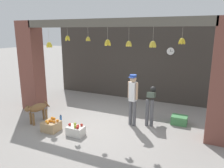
# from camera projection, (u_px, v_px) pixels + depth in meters

# --- Properties ---
(ground_plane) EXTENTS (60.00, 60.00, 0.00)m
(ground_plane) POSITION_uv_depth(u_px,v_px,m) (106.00, 125.00, 6.92)
(ground_plane) COLOR gray
(shop_back_wall) EXTENTS (7.71, 0.12, 3.25)m
(shop_back_wall) POSITION_uv_depth(u_px,v_px,m) (137.00, 62.00, 9.24)
(shop_back_wall) COLOR #38332D
(shop_back_wall) RESTS_ON ground_plane
(shop_pillar_left) EXTENTS (0.70, 0.60, 3.25)m
(shop_pillar_left) POSITION_uv_depth(u_px,v_px,m) (32.00, 66.00, 8.09)
(shop_pillar_left) COLOR brown
(shop_pillar_left) RESTS_ON ground_plane
(storefront_awning) EXTENTS (5.81, 0.30, 0.91)m
(storefront_awning) POSITION_uv_depth(u_px,v_px,m) (107.00, 24.00, 6.30)
(storefront_awning) COLOR #5B564C
(dog) EXTENTS (0.39, 0.91, 0.69)m
(dog) POSITION_uv_depth(u_px,v_px,m) (37.00, 109.00, 6.98)
(dog) COLOR brown
(dog) RESTS_ON ground_plane
(shopkeeper) EXTENTS (0.34, 0.28, 1.62)m
(shopkeeper) POSITION_uv_depth(u_px,v_px,m) (133.00, 96.00, 6.69)
(shopkeeper) COLOR #56565B
(shopkeeper) RESTS_ON ground_plane
(worker_stooping) EXTENTS (0.31, 0.85, 1.11)m
(worker_stooping) POSITION_uv_depth(u_px,v_px,m) (151.00, 101.00, 6.91)
(worker_stooping) COLOR #56565B
(worker_stooping) RESTS_ON ground_plane
(fruit_crate_oranges) EXTENTS (0.47, 0.44, 0.36)m
(fruit_crate_oranges) POSITION_uv_depth(u_px,v_px,m) (51.00, 126.00, 6.49)
(fruit_crate_oranges) COLOR tan
(fruit_crate_oranges) RESTS_ON ground_plane
(fruit_crate_apples) EXTENTS (0.48, 0.33, 0.33)m
(fruit_crate_apples) POSITION_uv_depth(u_px,v_px,m) (76.00, 130.00, 6.21)
(fruit_crate_apples) COLOR silver
(fruit_crate_apples) RESTS_ON ground_plane
(produce_box_green) EXTENTS (0.49, 0.38, 0.27)m
(produce_box_green) POSITION_uv_depth(u_px,v_px,m) (179.00, 120.00, 6.95)
(produce_box_green) COLOR #42844C
(produce_box_green) RESTS_ON ground_plane
(water_bottle) EXTENTS (0.07, 0.07, 0.25)m
(water_bottle) POSITION_uv_depth(u_px,v_px,m) (61.00, 119.00, 7.11)
(water_bottle) COLOR #2D60AD
(water_bottle) RESTS_ON ground_plane
(wall_clock) EXTENTS (0.31, 0.03, 0.31)m
(wall_clock) POSITION_uv_depth(u_px,v_px,m) (171.00, 51.00, 8.51)
(wall_clock) COLOR black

